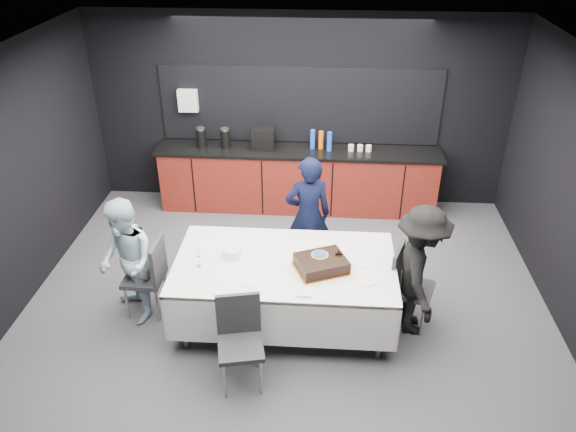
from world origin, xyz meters
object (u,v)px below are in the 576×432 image
object	(u,v)px
chair_right	(406,281)
person_right	(420,271)
chair_near	(240,335)
chair_left	(150,272)
person_center	(308,216)
person_left	(127,262)
cake_assembly	(321,263)
party_table	(285,273)
champagne_flute	(198,253)
plate_stack	(232,252)

from	to	relation	value
chair_right	person_right	xyz separation A→B (m)	(0.10, -0.11, 0.21)
chair_near	chair_left	bearing A→B (deg)	140.62
person_center	person_left	size ratio (longest dim) A/B	1.06
cake_assembly	person_right	size ratio (longest dim) A/B	0.44
person_left	person_right	bearing A→B (deg)	55.19
party_table	cake_assembly	bearing A→B (deg)	-13.23
champagne_flute	person_center	world-z (taller)	person_center
champagne_flute	person_center	size ratio (longest dim) A/B	0.15
party_table	person_right	distance (m)	1.41
cake_assembly	plate_stack	size ratio (longest dim) A/B	3.21
chair_near	plate_stack	bearing A→B (deg)	102.62
plate_stack	person_center	size ratio (longest dim) A/B	0.13
chair_near	person_left	size ratio (longest dim) A/B	0.64
chair_near	champagne_flute	bearing A→B (deg)	125.64
party_table	chair_near	world-z (taller)	chair_near
chair_right	person_left	bearing A→B (deg)	-177.48
champagne_flute	chair_left	distance (m)	0.75
chair_right	person_left	size ratio (longest dim) A/B	0.64
champagne_flute	chair_near	xyz separation A→B (m)	(0.52, -0.73, -0.40)
chair_right	party_table	bearing A→B (deg)	-175.95
chair_left	person_right	world-z (taller)	person_right
party_table	person_right	bearing A→B (deg)	-0.81
chair_left	person_center	xyz separation A→B (m)	(1.69, 0.95, 0.23)
cake_assembly	person_right	distance (m)	1.02
party_table	person_center	xyz separation A→B (m)	(0.21, 1.00, 0.13)
cake_assembly	chair_left	distance (m)	1.90
chair_right	person_center	xyz separation A→B (m)	(-1.09, 0.91, 0.23)
party_table	plate_stack	size ratio (longest dim) A/B	11.45
chair_right	person_center	world-z (taller)	person_center
party_table	chair_left	distance (m)	1.49
party_table	chair_near	xyz separation A→B (m)	(-0.36, -0.87, -0.11)
chair_right	champagne_flute	bearing A→B (deg)	-174.11
party_table	person_left	bearing A→B (deg)	-178.66
cake_assembly	chair_right	bearing A→B (deg)	11.32
chair_right	cake_assembly	bearing A→B (deg)	-168.68
person_center	person_right	bearing A→B (deg)	126.96
plate_stack	chair_right	bearing A→B (deg)	0.65
champagne_flute	person_left	bearing A→B (deg)	173.32
cake_assembly	person_right	xyz separation A→B (m)	(1.02, 0.07, -0.10)
party_table	chair_near	bearing A→B (deg)	-112.56
plate_stack	person_left	size ratio (longest dim) A/B	0.14
chair_near	person_center	bearing A→B (deg)	73.19
chair_near	person_left	distance (m)	1.57
party_table	person_left	distance (m)	1.69
plate_stack	person_center	xyz separation A→B (m)	(0.77, 0.93, -0.06)
chair_left	chair_right	world-z (taller)	same
cake_assembly	person_left	world-z (taller)	person_left
cake_assembly	plate_stack	distance (m)	0.97
plate_stack	champagne_flute	size ratio (longest dim) A/B	0.90
person_left	person_center	bearing A→B (deg)	83.72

